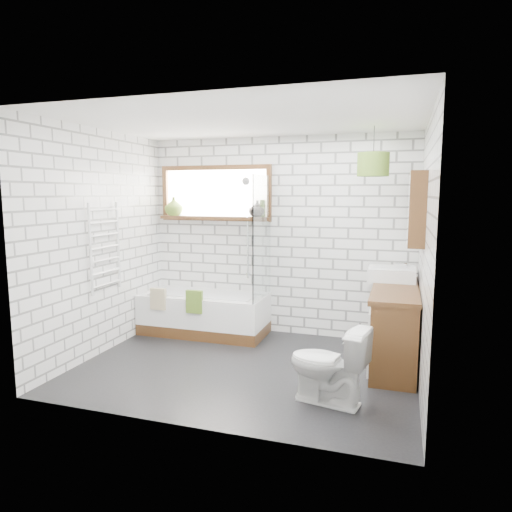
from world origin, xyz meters
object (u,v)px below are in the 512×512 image
(basin, at_px, (392,274))
(pendant, at_px, (373,164))
(bathtub, at_px, (204,314))
(vanity, at_px, (395,326))
(toilet, at_px, (328,364))

(basin, distance_m, pendant, 1.25)
(bathtub, relative_size, vanity, 1.11)
(bathtub, distance_m, pendant, 2.78)
(bathtub, bearing_deg, pendant, -5.65)
(toilet, bearing_deg, basin, 173.74)
(toilet, bearing_deg, vanity, 165.54)
(basin, height_order, pendant, pendant)
(vanity, bearing_deg, toilet, -115.34)
(vanity, xyz_separation_m, pendant, (-0.29, 0.17, 1.69))
(vanity, distance_m, pendant, 1.72)
(pendant, bearing_deg, bathtub, 174.35)
(bathtub, height_order, pendant, pendant)
(bathtub, height_order, vanity, vanity)
(bathtub, height_order, basin, basin)
(vanity, relative_size, toilet, 2.10)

